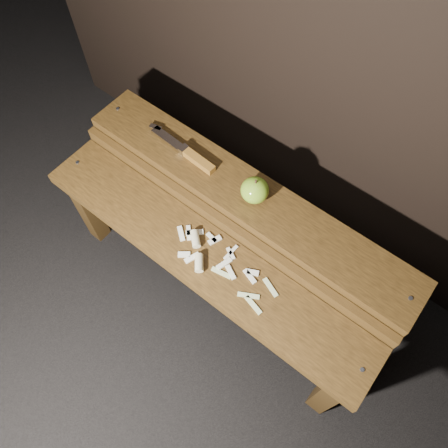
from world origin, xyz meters
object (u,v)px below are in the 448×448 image
Objects in this scene: bench_front_tier at (201,265)px; apple at (255,190)px; knife at (191,155)px; bench_rear_tier at (244,207)px.

bench_front_tier is 13.29× the size of apple.
knife is at bearing 134.02° from bench_front_tier.
apple is 0.31× the size of knife.
bench_rear_tier is 0.13m from apple.
bench_rear_tier is 4.13× the size of knife.
apple is at bearing 82.24° from bench_front_tier.
knife is (-0.22, 0.23, 0.16)m from bench_front_tier.
apple reaches higher than bench_front_tier.
apple is at bearing 7.81° from bench_rear_tier.
bench_front_tier is at bearing -45.98° from knife.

